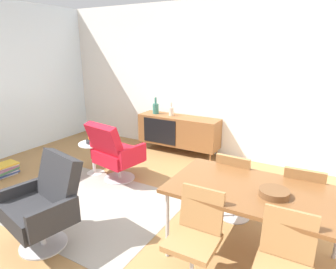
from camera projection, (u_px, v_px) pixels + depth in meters
ground_plane at (124, 214)px, 3.58m from camera, size 8.32×8.32×0.00m
wall_back at (208, 80)px, 5.33m from camera, size 6.80×0.12×2.80m
sideboard at (178, 131)px, 5.57m from camera, size 1.60×0.45×0.72m
vase_cobalt at (156, 108)px, 5.70m from camera, size 0.12×0.12×0.32m
vase_sculptural_dark at (171, 111)px, 5.54m from camera, size 0.09×0.09×0.26m
dining_table at (256, 194)px, 2.65m from camera, size 1.60×0.90×0.74m
wooden_bowl_on_table at (274, 193)px, 2.51m from camera, size 0.26×0.26×0.06m
dining_chair_front_left at (195, 236)px, 2.41m from camera, size 0.41×0.43×0.86m
dining_chair_back_right at (301, 199)px, 3.01m from camera, size 0.42×0.44×0.86m
dining_chair_back_left at (235, 184)px, 3.34m from camera, size 0.41×0.44×0.86m
dining_chair_front_right at (284, 266)px, 2.08m from camera, size 0.41×0.44×0.86m
lounge_chair_red at (115, 152)px, 4.36m from camera, size 0.80×0.75×0.95m
armchair_black_shell at (45, 203)px, 2.93m from camera, size 0.81×0.77×0.95m
side_table_round at (93, 155)px, 4.66m from camera, size 0.44×0.44×0.52m
fruit_bowl at (92, 141)px, 4.59m from camera, size 0.20×0.20×0.11m
magazine_stack at (4, 170)px, 4.64m from camera, size 0.33×0.42×0.19m
area_rug at (89, 205)px, 3.78m from camera, size 2.20×1.70×0.01m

